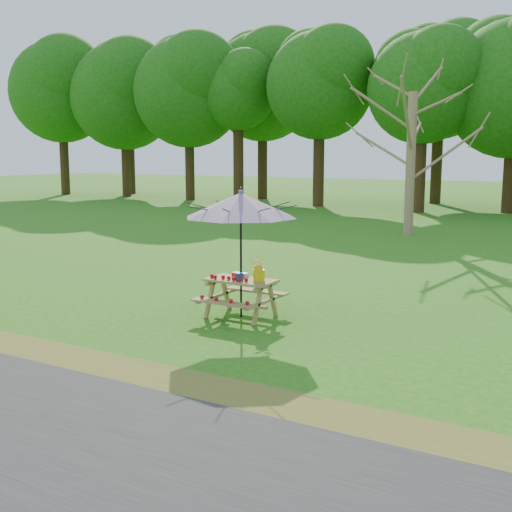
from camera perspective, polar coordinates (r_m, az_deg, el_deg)
The scene contains 8 objects.
ground at distance 13.30m, azimuth -17.03°, elevation -3.53°, with size 120.00×120.00×0.00m, color #266813.
treeline at distance 32.62m, azimuth 13.47°, elevation 18.01°, with size 60.00×12.00×16.00m, color #0F5C10, non-canonical shape.
bare_tree at distance 23.13m, azimuth 14.00°, elevation 18.93°, with size 7.52×7.52×11.30m.
picnic_table at distance 11.14m, azimuth -1.34°, elevation -3.81°, with size 1.20×1.32×0.67m.
patio_umbrella at distance 10.89m, azimuth -1.37°, elevation 4.54°, with size 2.38×2.38×2.25m.
produce_bins at distance 11.10m, azimuth -1.47°, elevation -1.76°, with size 0.29×0.43×0.13m.
tomatoes_row at distance 10.99m, azimuth -2.50°, elevation -1.97°, with size 0.77×0.13×0.07m, color red, non-canonical shape.
flower_bucket at distance 10.87m, azimuth 0.27°, elevation -1.05°, with size 0.33×0.31×0.43m.
Camera 1 is at (9.62, -8.74, 2.82)m, focal length 45.00 mm.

